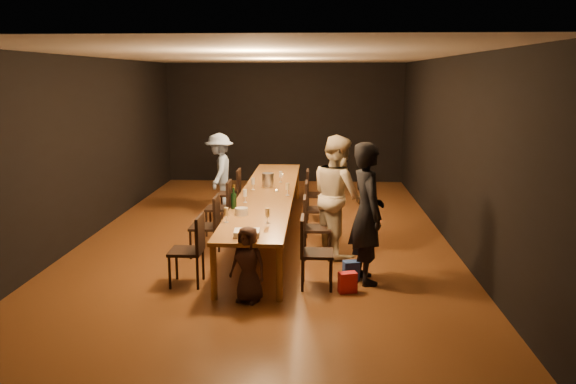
{
  "coord_description": "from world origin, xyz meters",
  "views": [
    {
      "loc": [
        0.84,
        -9.29,
        2.69
      ],
      "look_at": [
        0.41,
        -1.19,
        1.0
      ],
      "focal_mm": 35.0,
      "sensor_mm": 36.0,
      "label": 1
    }
  ],
  "objects_px": {
    "plate_stack": "(241,211)",
    "chair_left_3": "(229,193)",
    "chair_left_1": "(204,226)",
    "chair_left_2": "(218,208)",
    "man_blue": "(220,171)",
    "ice_bucket": "(268,180)",
    "woman_tan": "(337,195)",
    "child": "(248,264)",
    "chair_right_3": "(317,194)",
    "birthday_cake": "(247,233)",
    "chair_right_1": "(317,228)",
    "champagne_bottle": "(234,197)",
    "woman_birthday": "(367,213)",
    "chair_left_0": "(186,250)",
    "chair_right_0": "(317,252)",
    "chair_right_2": "(317,209)",
    "table": "(268,195)"
  },
  "relations": [
    {
      "from": "chair_right_3",
      "to": "ice_bucket",
      "type": "distance_m",
      "value": 1.19
    },
    {
      "from": "chair_right_1",
      "to": "chair_left_0",
      "type": "relative_size",
      "value": 1.0
    },
    {
      "from": "table",
      "to": "plate_stack",
      "type": "height_order",
      "value": "plate_stack"
    },
    {
      "from": "chair_left_1",
      "to": "chair_left_2",
      "type": "height_order",
      "value": "same"
    },
    {
      "from": "chair_right_0",
      "to": "chair_left_2",
      "type": "relative_size",
      "value": 1.0
    },
    {
      "from": "man_blue",
      "to": "ice_bucket",
      "type": "distance_m",
      "value": 1.77
    },
    {
      "from": "chair_right_0",
      "to": "chair_left_3",
      "type": "xyz_separation_m",
      "value": [
        -1.7,
        3.6,
        0.0
      ]
    },
    {
      "from": "chair_right_2",
      "to": "ice_bucket",
      "type": "xyz_separation_m",
      "value": [
        -0.89,
        0.51,
        0.4
      ]
    },
    {
      "from": "chair_right_1",
      "to": "woman_tan",
      "type": "xyz_separation_m",
      "value": [
        0.3,
        0.2,
        0.45
      ]
    },
    {
      "from": "chair_right_3",
      "to": "chair_left_1",
      "type": "relative_size",
      "value": 1.0
    },
    {
      "from": "child",
      "to": "birthday_cake",
      "type": "bearing_deg",
      "value": 121.41
    },
    {
      "from": "chair_left_2",
      "to": "champagne_bottle",
      "type": "relative_size",
      "value": 2.58
    },
    {
      "from": "chair_right_1",
      "to": "chair_right_3",
      "type": "height_order",
      "value": "same"
    },
    {
      "from": "table",
      "to": "child",
      "type": "xyz_separation_m",
      "value": [
        0.03,
        -2.92,
        -0.23
      ]
    },
    {
      "from": "champagne_bottle",
      "to": "woman_birthday",
      "type": "bearing_deg",
      "value": -25.61
    },
    {
      "from": "chair_left_0",
      "to": "birthday_cake",
      "type": "xyz_separation_m",
      "value": [
        0.83,
        -0.27,
        0.32
      ]
    },
    {
      "from": "chair_right_0",
      "to": "chair_right_2",
      "type": "xyz_separation_m",
      "value": [
        0.0,
        2.4,
        0.0
      ]
    },
    {
      "from": "chair_left_0",
      "to": "plate_stack",
      "type": "relative_size",
      "value": 5.04
    },
    {
      "from": "chair_right_0",
      "to": "chair_right_2",
      "type": "relative_size",
      "value": 1.0
    },
    {
      "from": "chair_left_0",
      "to": "birthday_cake",
      "type": "bearing_deg",
      "value": -107.74
    },
    {
      "from": "chair_left_1",
      "to": "child",
      "type": "distance_m",
      "value": 1.93
    },
    {
      "from": "child",
      "to": "champagne_bottle",
      "type": "height_order",
      "value": "champagne_bottle"
    },
    {
      "from": "chair_right_1",
      "to": "child",
      "type": "distance_m",
      "value": 1.9
    },
    {
      "from": "chair_right_3",
      "to": "child",
      "type": "bearing_deg",
      "value": -11.33
    },
    {
      "from": "chair_right_0",
      "to": "chair_left_0",
      "type": "relative_size",
      "value": 1.0
    },
    {
      "from": "chair_right_1",
      "to": "chair_left_1",
      "type": "relative_size",
      "value": 1.0
    },
    {
      "from": "chair_left_2",
      "to": "woman_tan",
      "type": "xyz_separation_m",
      "value": [
        2.0,
        -1.0,
        0.45
      ]
    },
    {
      "from": "woman_tan",
      "to": "child",
      "type": "xyz_separation_m",
      "value": [
        -1.12,
        -1.92,
        -0.45
      ]
    },
    {
      "from": "chair_left_2",
      "to": "birthday_cake",
      "type": "xyz_separation_m",
      "value": [
        0.83,
        -2.67,
        0.32
      ]
    },
    {
      "from": "chair_right_0",
      "to": "chair_left_0",
      "type": "height_order",
      "value": "same"
    },
    {
      "from": "chair_right_2",
      "to": "plate_stack",
      "type": "relative_size",
      "value": 5.04
    },
    {
      "from": "chair_right_1",
      "to": "plate_stack",
      "type": "height_order",
      "value": "chair_right_1"
    },
    {
      "from": "chair_left_1",
      "to": "chair_left_3",
      "type": "relative_size",
      "value": 1.0
    },
    {
      "from": "birthday_cake",
      "to": "chair_left_3",
      "type": "bearing_deg",
      "value": 98.5
    },
    {
      "from": "woman_birthday",
      "to": "man_blue",
      "type": "xyz_separation_m",
      "value": [
        -2.65,
        4.04,
        -0.16
      ]
    },
    {
      "from": "chair_left_0",
      "to": "woman_birthday",
      "type": "bearing_deg",
      "value": -83.97
    },
    {
      "from": "table",
      "to": "chair_left_1",
      "type": "height_order",
      "value": "chair_left_1"
    },
    {
      "from": "woman_birthday",
      "to": "birthday_cake",
      "type": "xyz_separation_m",
      "value": [
        -1.52,
        -0.51,
        -0.15
      ]
    },
    {
      "from": "chair_right_2",
      "to": "chair_left_1",
      "type": "relative_size",
      "value": 1.0
    },
    {
      "from": "chair_right_3",
      "to": "chair_left_3",
      "type": "relative_size",
      "value": 1.0
    },
    {
      "from": "man_blue",
      "to": "woman_tan",
      "type": "bearing_deg",
      "value": 37.41
    },
    {
      "from": "chair_left_1",
      "to": "chair_left_2",
      "type": "relative_size",
      "value": 1.0
    },
    {
      "from": "chair_left_1",
      "to": "chair_left_2",
      "type": "bearing_deg",
      "value": 0.0
    },
    {
      "from": "chair_left_2",
      "to": "chair_left_3",
      "type": "relative_size",
      "value": 1.0
    },
    {
      "from": "man_blue",
      "to": "champagne_bottle",
      "type": "xyz_separation_m",
      "value": [
        0.76,
        -3.14,
        0.16
      ]
    },
    {
      "from": "chair_left_1",
      "to": "woman_birthday",
      "type": "relative_size",
      "value": 0.5
    },
    {
      "from": "chair_right_3",
      "to": "birthday_cake",
      "type": "bearing_deg",
      "value": -12.66
    },
    {
      "from": "chair_right_2",
      "to": "woman_tan",
      "type": "bearing_deg",
      "value": 16.7
    },
    {
      "from": "plate_stack",
      "to": "chair_left_3",
      "type": "bearing_deg",
      "value": 102.49
    },
    {
      "from": "chair_right_0",
      "to": "chair_right_2",
      "type": "bearing_deg",
      "value": 180.0
    }
  ]
}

